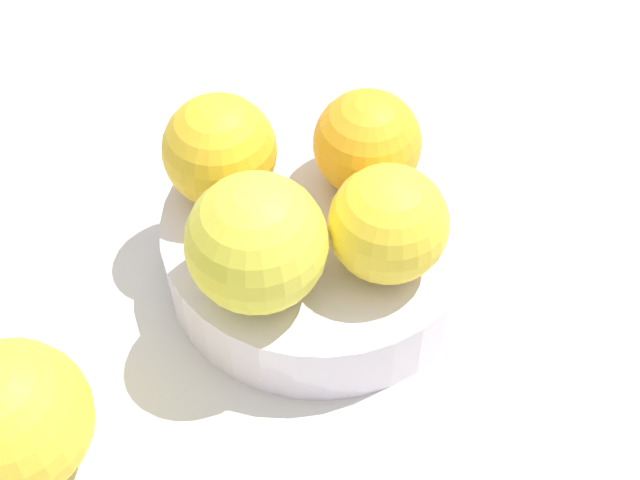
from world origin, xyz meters
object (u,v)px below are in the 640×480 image
Objects in this scene: orange_in_bowl_1 at (256,243)px; orange_in_bowl_3 at (220,150)px; fruit_bowl at (320,246)px; orange_loose_0 at (11,420)px; orange_in_bowl_0 at (367,143)px; orange_in_bowl_2 at (388,224)px.

orange_in_bowl_1 reaches higher than orange_in_bowl_3.
orange_in_bowl_1 reaches higher than fruit_bowl.
orange_in_bowl_1 is 15.83cm from orange_loose_0.
orange_in_bowl_1 reaches higher than orange_loose_0.
orange_loose_0 is (7.06, -24.29, -3.83)cm from orange_in_bowl_0.
orange_in_bowl_0 is 0.96× the size of orange_in_bowl_3.
orange_in_bowl_1 reaches higher than orange_in_bowl_0.
fruit_bowl is at bearing 104.56° from orange_loose_0.
orange_in_bowl_2 is at bearing 78.74° from orange_in_bowl_1.
orange_in_bowl_1 reaches higher than orange_in_bowl_2.
orange_loose_0 is (5.27, -20.28, 2.03)cm from fruit_bowl.
orange_in_bowl_1 is at bearing -6.04° from orange_in_bowl_3.
orange_loose_0 is at bearing -81.74° from orange_in_bowl_1.
orange_in_bowl_3 reaches higher than orange_loose_0.
orange_loose_0 is at bearing -73.80° from orange_in_bowl_0.
fruit_bowl is at bearing 42.15° from orange_in_bowl_3.
orange_in_bowl_2 reaches higher than orange_loose_0.
orange_in_bowl_0 is 10.48cm from orange_in_bowl_1.
orange_in_bowl_2 is 0.99× the size of orange_in_bowl_3.
orange_in_bowl_1 is 8.01cm from orange_in_bowl_3.
orange_in_bowl_0 is at bearing 69.92° from orange_in_bowl_3.
orange_in_bowl_0 is at bearing 106.20° from orange_loose_0.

